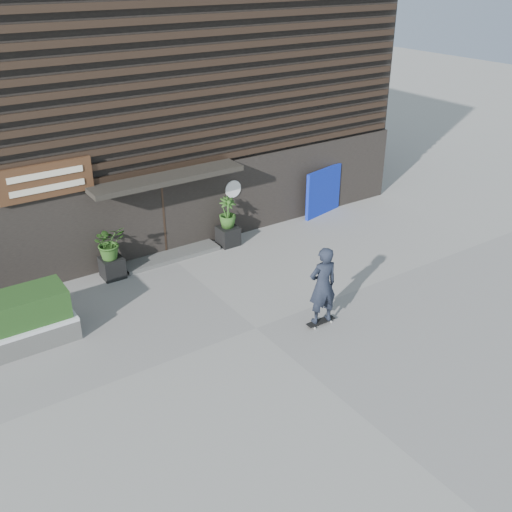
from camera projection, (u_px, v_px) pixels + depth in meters
ground at (256, 328)px, 14.42m from camera, size 80.00×80.00×0.00m
entrance_step at (171, 255)px, 17.80m from camera, size 3.00×0.80×0.12m
planter_pot_left at (112, 267)px, 16.60m from camera, size 0.60×0.60×0.60m
bamboo_left at (109, 242)px, 16.25m from camera, size 0.86×0.75×0.96m
planter_pot_right at (228, 236)px, 18.49m from camera, size 0.60×0.60×0.60m
bamboo_right at (227, 213)px, 18.14m from camera, size 0.54×0.54×0.96m
blue_tarp at (323, 192)px, 20.51m from camera, size 1.73×0.50×1.64m
building at (92, 92)px, 20.01m from camera, size 18.00×11.00×8.00m
skateboarder at (323, 286)px, 14.09m from camera, size 0.79×0.58×2.09m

